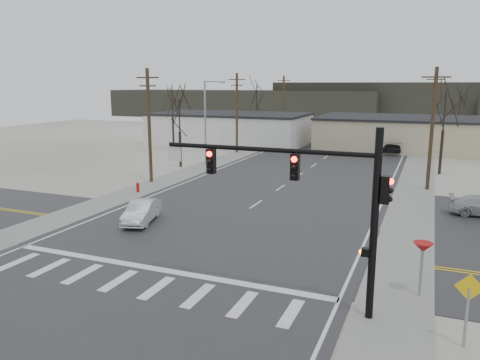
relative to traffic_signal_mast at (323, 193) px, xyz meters
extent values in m
plane|color=silver|center=(-7.89, 6.20, -4.67)|extent=(140.00, 140.00, 0.00)
cube|color=#2A2A2D|center=(-7.89, 21.20, -4.65)|extent=(18.00, 110.00, 0.05)
cube|color=#2A2A2D|center=(-7.89, 6.20, -4.65)|extent=(90.00, 10.00, 0.04)
cube|color=gray|center=(-18.49, 26.20, -4.64)|extent=(3.00, 90.00, 0.06)
cube|color=gray|center=(2.71, 26.20, -4.64)|extent=(3.00, 90.00, 0.06)
cylinder|color=black|center=(1.91, 0.00, -1.07)|extent=(0.28, 0.28, 7.20)
cylinder|color=black|center=(-2.29, 0.00, 1.53)|extent=(8.40, 0.18, 0.18)
cube|color=black|center=(-1.09, 0.00, 0.93)|extent=(0.32, 0.30, 1.00)
cube|color=black|center=(-4.59, 0.00, 0.93)|extent=(0.32, 0.30, 1.00)
sphere|color=#FF0C05|center=(-1.09, -0.17, 1.25)|extent=(0.22, 0.22, 0.22)
sphere|color=#FF0C05|center=(-4.59, -0.17, 1.25)|extent=(0.22, 0.22, 0.22)
cube|color=black|center=(2.21, 0.00, 0.33)|extent=(0.30, 0.30, 1.00)
cube|color=silver|center=(-6.29, 0.00, 1.13)|extent=(0.60, 0.04, 0.60)
cube|color=black|center=(1.66, 0.00, -2.07)|extent=(0.30, 0.25, 0.30)
sphere|color=#FF5905|center=(1.51, 0.00, -2.07)|extent=(0.18, 0.18, 0.18)
cylinder|color=#A50C0C|center=(-18.09, 14.20, -4.32)|extent=(0.24, 0.24, 0.70)
sphere|color=#A50C0C|center=(-18.09, 14.20, -3.92)|extent=(0.24, 0.24, 0.24)
cylinder|color=gray|center=(3.61, 2.70, -3.62)|extent=(0.10, 0.10, 2.10)
cone|color=#A50C0C|center=(3.61, 2.70, -2.52)|extent=(0.80, 0.80, 0.40)
cylinder|color=gray|center=(5.11, -0.80, -3.62)|extent=(0.10, 0.10, 2.10)
cube|color=yellow|center=(5.11, -0.80, -2.52)|extent=(0.92, 0.05, 0.92)
cube|color=silver|center=(-23.89, 46.20, -2.57)|extent=(22.00, 12.00, 4.20)
cube|color=black|center=(-23.89, 46.20, -0.32)|extent=(22.30, 12.30, 0.30)
cube|color=#BDB390|center=(2.11, 50.20, -2.67)|extent=(26.00, 14.00, 4.00)
cube|color=black|center=(2.11, 50.20, -0.52)|extent=(26.30, 14.30, 0.30)
cylinder|color=#42351E|center=(-19.39, 18.20, 0.33)|extent=(0.30, 0.30, 10.00)
cube|color=#42351E|center=(-19.39, 18.20, 4.53)|extent=(2.20, 0.12, 0.12)
cube|color=#42351E|center=(-19.39, 18.20, 3.83)|extent=(1.60, 0.12, 0.12)
cylinder|color=#42351E|center=(-19.39, 38.20, 0.33)|extent=(0.30, 0.30, 10.00)
cube|color=#42351E|center=(-19.39, 38.20, 4.53)|extent=(2.20, 0.12, 0.12)
cube|color=#42351E|center=(-19.39, 38.20, 3.83)|extent=(1.60, 0.12, 0.12)
cylinder|color=#42351E|center=(-19.39, 58.20, 0.33)|extent=(0.30, 0.30, 10.00)
cube|color=#42351E|center=(-19.39, 58.20, 4.53)|extent=(2.20, 0.12, 0.12)
cube|color=#42351E|center=(-19.39, 58.20, 3.83)|extent=(1.60, 0.12, 0.12)
cylinder|color=#42351E|center=(3.61, 24.20, 0.33)|extent=(0.30, 0.30, 10.00)
cube|color=#42351E|center=(3.61, 24.20, 4.53)|extent=(2.20, 0.12, 0.12)
cube|color=#42351E|center=(3.61, 24.20, 3.83)|extent=(1.60, 0.12, 0.12)
cylinder|color=#42351E|center=(3.61, 46.20, 0.33)|extent=(0.30, 0.30, 10.00)
cube|color=#42351E|center=(3.61, 46.20, 4.53)|extent=(2.20, 0.12, 0.12)
cube|color=#42351E|center=(3.61, 46.20, 3.83)|extent=(1.60, 0.12, 0.12)
cylinder|color=gray|center=(-18.89, 28.20, -0.17)|extent=(0.20, 0.20, 9.00)
cylinder|color=gray|center=(-17.89, 28.20, 4.23)|extent=(2.00, 0.12, 0.12)
cube|color=gray|center=(-16.89, 28.20, 4.18)|extent=(0.60, 0.25, 0.18)
cylinder|color=black|center=(-20.89, 26.20, -2.80)|extent=(0.28, 0.28, 3.75)
cylinder|color=black|center=(-20.89, 26.20, 0.58)|extent=(0.14, 0.14, 3.75)
cylinder|color=black|center=(4.61, 32.20, -2.55)|extent=(0.28, 0.28, 4.25)
cylinder|color=black|center=(4.61, 32.20, 1.28)|extent=(0.14, 0.14, 4.25)
cylinder|color=black|center=(-21.89, 52.20, -2.42)|extent=(0.28, 0.28, 4.50)
cylinder|color=black|center=(-21.89, 52.20, 1.63)|extent=(0.14, 0.14, 4.50)
cylinder|color=black|center=(7.11, 58.20, -2.67)|extent=(0.28, 0.28, 4.00)
cylinder|color=black|center=(7.11, 58.20, 0.93)|extent=(0.14, 0.14, 4.00)
cylinder|color=black|center=(-29.89, 40.20, -2.42)|extent=(0.28, 0.28, 4.50)
cylinder|color=black|center=(-29.89, 40.20, 1.63)|extent=(0.14, 0.14, 4.50)
cube|color=#333026|center=(-42.89, 98.20, -1.17)|extent=(70.00, 18.00, 7.00)
cube|color=#333026|center=(7.11, 102.20, -0.17)|extent=(80.00, 18.00, 9.00)
imported|color=silver|center=(-13.07, 7.28, -3.94)|extent=(2.56, 4.40, 1.37)
imported|color=black|center=(-1.11, 45.32, -3.80)|extent=(3.33, 6.07, 1.67)
imported|color=black|center=(-14.91, 60.63, -4.02)|extent=(1.86, 3.74, 1.23)
camera|label=1|loc=(3.55, -16.83, 4.00)|focal=35.00mm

